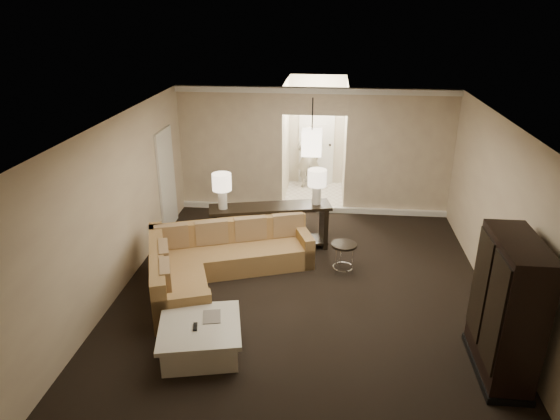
# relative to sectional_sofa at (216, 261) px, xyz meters

# --- Properties ---
(ground) EXTENTS (8.00, 8.00, 0.00)m
(ground) POSITION_rel_sectional_sofa_xyz_m (1.51, -0.74, -0.34)
(ground) COLOR black
(ground) RESTS_ON ground
(wall_back) EXTENTS (6.00, 0.04, 2.80)m
(wall_back) POSITION_rel_sectional_sofa_xyz_m (1.51, 3.26, 1.06)
(wall_back) COLOR beige
(wall_back) RESTS_ON ground
(wall_left) EXTENTS (0.04, 8.00, 2.80)m
(wall_left) POSITION_rel_sectional_sofa_xyz_m (-1.49, -0.74, 1.06)
(wall_left) COLOR beige
(wall_left) RESTS_ON ground
(wall_right) EXTENTS (0.04, 8.00, 2.80)m
(wall_right) POSITION_rel_sectional_sofa_xyz_m (4.51, -0.74, 1.06)
(wall_right) COLOR beige
(wall_right) RESTS_ON ground
(ceiling) EXTENTS (6.00, 8.00, 0.02)m
(ceiling) POSITION_rel_sectional_sofa_xyz_m (1.51, -0.74, 2.46)
(ceiling) COLOR silver
(ceiling) RESTS_ON wall_back
(crown_molding) EXTENTS (6.00, 0.10, 0.12)m
(crown_molding) POSITION_rel_sectional_sofa_xyz_m (1.51, 3.21, 2.39)
(crown_molding) COLOR white
(crown_molding) RESTS_ON wall_back
(baseboard) EXTENTS (6.00, 0.10, 0.12)m
(baseboard) POSITION_rel_sectional_sofa_xyz_m (1.51, 3.21, -0.28)
(baseboard) COLOR white
(baseboard) RESTS_ON ground
(side_door) EXTENTS (0.05, 0.90, 2.10)m
(side_door) POSITION_rel_sectional_sofa_xyz_m (-1.46, 2.06, 0.71)
(side_door) COLOR white
(side_door) RESTS_ON ground
(foyer) EXTENTS (1.44, 2.02, 2.80)m
(foyer) POSITION_rel_sectional_sofa_xyz_m (1.51, 4.60, 0.96)
(foyer) COLOR silver
(foyer) RESTS_ON ground
(sectional_sofa) EXTENTS (2.96, 2.98, 0.84)m
(sectional_sofa) POSITION_rel_sectional_sofa_xyz_m (0.00, 0.00, 0.00)
(sectional_sofa) COLOR brown
(sectional_sofa) RESTS_ON ground
(coffee_table) EXTENTS (1.29, 1.29, 0.46)m
(coffee_table) POSITION_rel_sectional_sofa_xyz_m (0.22, -1.94, -0.11)
(coffee_table) COLOR beige
(coffee_table) RESTS_ON ground
(console_table) EXTENTS (2.35, 1.04, 0.89)m
(console_table) POSITION_rel_sectional_sofa_xyz_m (0.79, 1.26, 0.19)
(console_table) COLOR black
(console_table) RESTS_ON ground
(armoire) EXTENTS (0.56, 1.30, 1.87)m
(armoire) POSITION_rel_sectional_sofa_xyz_m (4.11, -1.92, 0.56)
(armoire) COLOR black
(armoire) RESTS_ON ground
(drink_table) EXTENTS (0.45, 0.45, 0.56)m
(drink_table) POSITION_rel_sectional_sofa_xyz_m (2.18, 0.46, 0.06)
(drink_table) COLOR black
(drink_table) RESTS_ON ground
(table_lamp_left) EXTENTS (0.35, 0.35, 0.68)m
(table_lamp_left) POSITION_rel_sectional_sofa_xyz_m (-0.07, 1.05, 1.00)
(table_lamp_left) COLOR white
(table_lamp_left) RESTS_ON console_table
(table_lamp_right) EXTENTS (0.35, 0.35, 0.68)m
(table_lamp_right) POSITION_rel_sectional_sofa_xyz_m (1.65, 1.46, 1.00)
(table_lamp_right) COLOR white
(table_lamp_right) RESTS_ON console_table
(pendant_light) EXTENTS (0.38, 0.38, 1.09)m
(pendant_light) POSITION_rel_sectional_sofa_xyz_m (1.51, 1.96, 1.62)
(pendant_light) COLOR black
(pendant_light) RESTS_ON ceiling
(person) EXTENTS (0.69, 0.51, 1.77)m
(person) POSITION_rel_sectional_sofa_xyz_m (1.33, 4.86, 0.55)
(person) COLOR beige
(person) RESTS_ON ground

